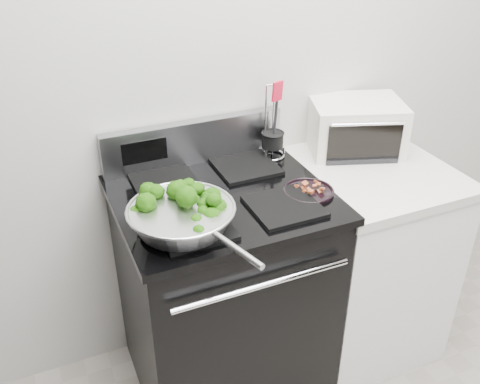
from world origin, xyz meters
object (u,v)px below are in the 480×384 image
bacon_plate (309,189)px  toaster_oven (355,126)px  utensil_holder (273,143)px  gas_range (224,291)px  skillet (182,216)px

bacon_plate → toaster_oven: 0.51m
utensil_holder → bacon_plate: bearing=-108.3°
gas_range → toaster_oven: size_ratio=2.44×
gas_range → toaster_oven: bearing=14.7°
utensil_holder → toaster_oven: bearing=-20.1°
gas_range → skillet: size_ratio=2.01×
bacon_plate → skillet: bearing=-174.5°
bacon_plate → toaster_oven: toaster_oven is taller
toaster_oven → utensil_holder: bearing=-165.1°
toaster_oven → gas_range: bearing=-146.3°
bacon_plate → utensil_holder: 0.33m
gas_range → toaster_oven: 0.91m
bacon_plate → utensil_holder: (0.01, 0.33, 0.04)m
skillet → utensil_holder: (0.52, 0.38, 0.01)m
gas_range → bacon_plate: gas_range is taller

